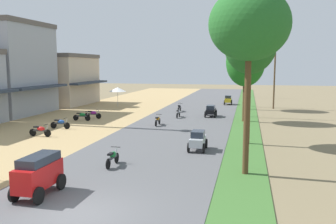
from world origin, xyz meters
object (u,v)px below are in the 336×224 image
object	(u,v)px
streetlamp_far	(248,72)
utility_pole_near	(275,67)
median_tree_third	(245,62)
motorbike_ahead_third	(158,120)
vendor_umbrella	(118,89)
parked_motorbike_third	(60,123)
streetlamp_near	(248,72)
median_tree_nearest	(249,25)
motorbike_ahead_fourth	(178,113)
car_van_red	(39,173)
car_sedan_black	(211,110)
motorbike_ahead_second	(113,157)
streetlamp_mid	(248,75)
median_tree_fourth	(246,51)
parked_motorbike_second	(40,130)
parked_motorbike_fifth	(93,114)
median_tree_second	(250,43)
motorbike_ahead_fifth	(179,107)
parked_motorbike_fourth	(82,116)
car_hatchback_silver	(198,140)
car_hatchback_yellow	(228,100)

from	to	relation	value
streetlamp_far	utility_pole_near	bearing A→B (deg)	-78.20
median_tree_third	motorbike_ahead_third	xyz separation A→B (m)	(-7.49, -4.21, -5.11)
vendor_umbrella	parked_motorbike_third	bearing A→B (deg)	-86.68
streetlamp_near	median_tree_nearest	bearing A→B (deg)	-90.00
motorbike_ahead_third	motorbike_ahead_fourth	world-z (taller)	same
car_van_red	motorbike_ahead_fourth	distance (m)	23.22
car_sedan_black	motorbike_ahead_fourth	bearing A→B (deg)	-157.35
vendor_umbrella	motorbike_ahead_fourth	xyz separation A→B (m)	(9.47, -7.83, -1.73)
motorbike_ahead_second	streetlamp_far	bearing A→B (deg)	81.08
streetlamp_mid	motorbike_ahead_second	distance (m)	31.31
median_tree_fourth	streetlamp_mid	xyz separation A→B (m)	(0.32, 3.13, -2.92)
parked_motorbike_second	vendor_umbrella	size ratio (longest dim) A/B	0.71
parked_motorbike_fifth	motorbike_ahead_third	bearing A→B (deg)	-19.67
median_tree_second	motorbike_ahead_fourth	size ratio (longest dim) A/B	5.00
parked_motorbike_fifth	median_tree_third	size ratio (longest dim) A/B	0.23
car_van_red	car_sedan_black	distance (m)	24.94
median_tree_nearest	streetlamp_far	xyz separation A→B (m)	(-0.00, 43.93, -3.07)
median_tree_fourth	motorbike_ahead_fourth	xyz separation A→B (m)	(-6.57, -8.81, -6.56)
car_van_red	motorbike_ahead_fifth	world-z (taller)	car_van_red
parked_motorbike_fifth	motorbike_ahead_third	world-z (taller)	motorbike_ahead_third
parked_motorbike_fourth	car_van_red	distance (m)	20.44
parked_motorbike_second	median_tree_second	bearing A→B (deg)	3.33
streetlamp_mid	streetlamp_far	size ratio (longest dim) A/B	0.99
motorbike_ahead_second	median_tree_third	bearing A→B (deg)	69.11
parked_motorbike_fourth	motorbike_ahead_fourth	size ratio (longest dim) A/B	1.00
parked_motorbike_second	median_tree_third	size ratio (longest dim) A/B	0.23
parked_motorbike_fourth	car_hatchback_silver	bearing A→B (deg)	-37.63
car_hatchback_silver	car_sedan_black	bearing A→B (deg)	92.69
motorbike_ahead_second	motorbike_ahead_fifth	bearing A→B (deg)	91.79
parked_motorbike_fifth	streetlamp_far	world-z (taller)	streetlamp_far
utility_pole_near	car_sedan_black	size ratio (longest dim) A/B	4.40
parked_motorbike_fifth	median_tree_nearest	distance (m)	22.83
median_tree_third	car_sedan_black	xyz separation A→B (m)	(-3.42, 2.29, -4.94)
median_tree_fourth	streetlamp_far	bearing A→B (deg)	88.91
median_tree_third	car_sedan_black	size ratio (longest dim) A/B	3.53
motorbike_ahead_second	parked_motorbike_third	bearing A→B (deg)	130.89
median_tree_third	streetlamp_far	distance (m)	26.74
parked_motorbike_fourth	motorbike_ahead_fifth	distance (m)	11.78
streetlamp_far	motorbike_ahead_fourth	distance (m)	26.90
median_tree_nearest	vendor_umbrella	bearing A→B (deg)	122.17
car_hatchback_yellow	car_sedan_black	bearing A→B (deg)	-95.23
median_tree_third	car_sedan_black	distance (m)	6.43
parked_motorbike_third	parked_motorbike_fifth	world-z (taller)	same
streetlamp_far	motorbike_ahead_fifth	xyz separation A→B (m)	(-7.64, -21.16, -3.66)
motorbike_ahead_second	car_sedan_black	bearing A→B (deg)	80.69
car_hatchback_silver	motorbike_ahead_fifth	world-z (taller)	car_hatchback_silver
parked_motorbike_fifth	streetlamp_near	world-z (taller)	streetlamp_near
streetlamp_far	motorbike_ahead_second	world-z (taller)	streetlamp_far
median_tree_third	car_hatchback_silver	distance (m)	14.06
utility_pole_near	car_van_red	world-z (taller)	utility_pole_near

